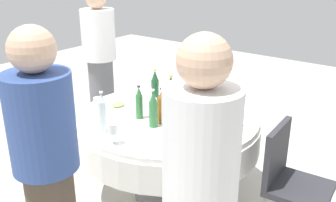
% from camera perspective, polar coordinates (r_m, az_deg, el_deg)
% --- Properties ---
extents(ground_plane, '(10.00, 10.00, 0.00)m').
position_cam_1_polar(ground_plane, '(3.41, -0.00, -13.59)').
color(ground_plane, '#B7B2A8').
extents(dining_table, '(1.46, 1.46, 0.74)m').
position_cam_1_polar(dining_table, '(3.11, -0.00, -4.54)').
color(dining_table, white).
rests_on(dining_table, ground_plane).
extents(bottle_clear_right, '(0.06, 0.06, 0.31)m').
position_cam_1_polar(bottle_clear_right, '(2.74, -9.70, -1.85)').
color(bottle_clear_right, silver).
rests_on(bottle_clear_right, dining_table).
extents(bottle_amber_east, '(0.07, 0.07, 0.28)m').
position_cam_1_polar(bottle_amber_east, '(2.86, -0.89, -0.85)').
color(bottle_amber_east, '#8C5619').
rests_on(bottle_amber_east, dining_table).
extents(bottle_dark_green_far, '(0.07, 0.07, 0.28)m').
position_cam_1_polar(bottle_dark_green_far, '(3.30, -1.93, 2.17)').
color(bottle_dark_green_far, '#194728').
rests_on(bottle_dark_green_far, dining_table).
extents(bottle_green_inner, '(0.06, 0.06, 0.26)m').
position_cam_1_polar(bottle_green_inner, '(2.95, -4.29, -0.36)').
color(bottle_green_inner, '#2D6B38').
rests_on(bottle_green_inner, dining_table).
extents(bottle_dark_green_front, '(0.07, 0.07, 0.31)m').
position_cam_1_polar(bottle_dark_green_front, '(3.04, 0.43, 0.82)').
color(bottle_dark_green_front, '#194728').
rests_on(bottle_dark_green_front, dining_table).
extents(bottle_green_near, '(0.06, 0.06, 0.29)m').
position_cam_1_polar(bottle_green_near, '(2.80, -2.20, -1.29)').
color(bottle_green_near, '#2D6B38').
rests_on(bottle_green_near, dining_table).
extents(bottle_brown_outer, '(0.07, 0.07, 0.28)m').
position_cam_1_polar(bottle_brown_outer, '(2.95, 4.44, -0.22)').
color(bottle_brown_outer, '#593314').
rests_on(bottle_brown_outer, dining_table).
extents(wine_glass_inner, '(0.08, 0.08, 0.14)m').
position_cam_1_polar(wine_glass_inner, '(3.45, 3.80, 2.49)').
color(wine_glass_inner, white).
rests_on(wine_glass_inner, dining_table).
extents(wine_glass_front, '(0.07, 0.07, 0.13)m').
position_cam_1_polar(wine_glass_front, '(3.03, -2.30, -0.35)').
color(wine_glass_front, white).
rests_on(wine_glass_front, dining_table).
extents(wine_glass_near, '(0.07, 0.07, 0.15)m').
position_cam_1_polar(wine_glass_near, '(2.57, -8.14, -4.21)').
color(wine_glass_near, white).
rests_on(wine_glass_near, dining_table).
extents(wine_glass_outer, '(0.07, 0.07, 0.16)m').
position_cam_1_polar(wine_glass_outer, '(3.26, 6.81, 1.52)').
color(wine_glass_outer, white).
rests_on(wine_glass_outer, dining_table).
extents(wine_glass_north, '(0.07, 0.07, 0.15)m').
position_cam_1_polar(wine_glass_north, '(3.03, -10.31, -0.25)').
color(wine_glass_north, white).
rests_on(wine_glass_north, dining_table).
extents(plate_north, '(0.25, 0.25, 0.04)m').
position_cam_1_polar(plate_north, '(3.21, -7.36, -0.77)').
color(plate_north, white).
rests_on(plate_north, dining_table).
extents(plate_west, '(0.23, 0.23, 0.02)m').
position_cam_1_polar(plate_west, '(2.95, 9.19, -2.99)').
color(plate_west, white).
rests_on(plate_west, dining_table).
extents(knife_east, '(0.18, 0.06, 0.00)m').
position_cam_1_polar(knife_east, '(2.70, 1.44, -5.12)').
color(knife_east, silver).
rests_on(knife_east, dining_table).
extents(spoon_far, '(0.10, 0.17, 0.00)m').
position_cam_1_polar(spoon_far, '(3.53, -3.15, 1.27)').
color(spoon_far, silver).
rests_on(spoon_far, dining_table).
extents(folded_napkin, '(0.21, 0.21, 0.02)m').
position_cam_1_polar(folded_napkin, '(3.18, 3.62, -0.84)').
color(folded_napkin, white).
rests_on(folded_napkin, dining_table).
extents(person_east, '(0.34, 0.34, 1.63)m').
position_cam_1_polar(person_east, '(4.06, -9.99, 5.23)').
color(person_east, slate).
rests_on(person_east, ground_plane).
extents(person_far, '(0.34, 0.34, 1.63)m').
position_cam_1_polar(person_far, '(2.15, -17.38, -9.97)').
color(person_far, '#4C3F33').
rests_on(person_far, ground_plane).
extents(chair_near, '(0.42, 0.42, 0.87)m').
position_cam_1_polar(chair_near, '(2.78, 17.47, -10.62)').
color(chair_near, '#2D2D33').
rests_on(chair_near, ground_plane).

